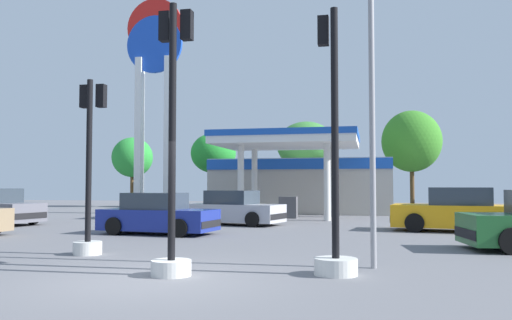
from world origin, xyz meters
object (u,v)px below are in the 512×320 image
Objects in this scene: car_4 at (234,209)px; traffic_signal_3 at (89,189)px; station_pole_sign at (154,78)px; traffic_signal_0 at (334,204)px; tree_3 at (412,141)px; tree_1 at (213,153)px; traffic_signal_1 at (173,175)px; corner_streetlamp at (371,53)px; car_0 at (457,211)px; car_2 at (158,215)px; tree_2 at (306,145)px; tree_0 at (132,157)px.

car_4 is 1.02× the size of traffic_signal_3.
station_pole_sign is 19.70m from traffic_signal_3.
traffic_signal_0 reaches higher than car_4.
car_4 is at bearing -115.55° from tree_3.
station_pole_sign is 10.33m from tree_1.
traffic_signal_1 is 0.70× the size of corner_streetlamp.
traffic_signal_1 is (-6.68, -11.01, 1.14)m from car_0.
traffic_signal_0 is at bearing -66.87° from car_4.
car_2 is at bearing 114.67° from traffic_signal_1.
traffic_signal_0 is 30.24m from tree_3.
station_pole_sign is at bearing 124.46° from corner_streetlamp.
station_pole_sign is 2.75× the size of car_0.
car_0 is 0.83× the size of tree_1.
tree_0 is at bearing 176.51° from tree_2.
corner_streetlamp is (12.71, -18.51, -3.73)m from station_pole_sign.
station_pole_sign is 19.54m from car_0.
tree_1 is at bearing 169.68° from tree_2.
traffic_signal_3 is 0.60× the size of tree_3.
traffic_signal_1 is at bearing -63.11° from tree_0.
car_2 is 22.53m from tree_1.
tree_3 is at bearing 64.45° from car_4.
tree_3 reaches higher than tree_2.
tree_2 reaches higher than tree_0.
station_pole_sign is 11.47m from tree_0.
tree_2 is (13.84, -0.84, 0.66)m from tree_0.
car_0 is at bearing 70.17° from traffic_signal_0.
car_4 is 0.60× the size of corner_streetlamp.
traffic_signal_3 is at bearing 142.32° from traffic_signal_1.
car_0 is at bearing -40.08° from tree_0.
car_0 is at bearing -9.47° from car_4.
tree_1 reaches higher than car_4.
traffic_signal_0 is 6.28m from traffic_signal_3.
car_2 is at bearing -107.45° from car_4.
car_2 is 5.46m from traffic_signal_3.
car_4 is 10.18m from traffic_signal_3.
tree_2 is (-3.84, 27.47, 3.21)m from traffic_signal_0.
traffic_signal_3 is 0.58× the size of corner_streetlamp.
tree_2 is 0.85× the size of corner_streetlamp.
station_pole_sign is 2.53× the size of traffic_signal_1.
tree_2 is at bearing 99.69° from corner_streetlamp.
station_pole_sign is 2.38× the size of tree_0.
tree_2 reaches higher than traffic_signal_3.
traffic_signal_3 is 26.05m from tree_2.
tree_0 is at bearing 122.23° from station_pole_sign.
tree_2 is (2.21, 25.79, 2.94)m from traffic_signal_3.
car_4 is at bearing 84.24° from traffic_signal_3.
traffic_signal_0 reaches higher than car_2.
traffic_signal_3 is at bearing -108.92° from tree_3.
tree_3 is (7.44, 2.35, 0.35)m from tree_2.
traffic_signal_1 is 0.72× the size of tree_3.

